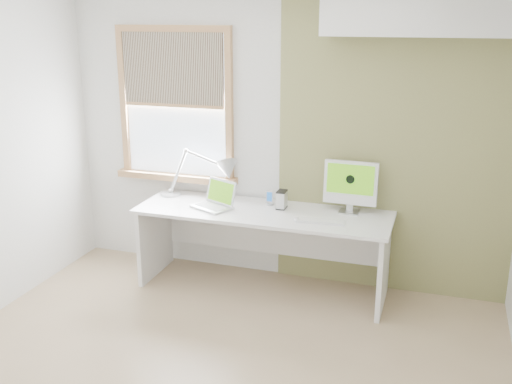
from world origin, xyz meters
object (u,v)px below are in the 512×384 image
at_px(desk, 265,230).
at_px(laptop, 216,201).
at_px(desk_lamp, 217,173).
at_px(external_drive, 282,200).
at_px(imac, 351,184).

xyz_separation_m(desk, laptop, (-0.42, -0.08, 0.25)).
bearing_deg(desk_lamp, laptop, -70.76).
bearing_deg(external_drive, imac, 8.36).
bearing_deg(external_drive, desk, -156.07).
xyz_separation_m(laptop, imac, (1.14, 0.23, 0.19)).
relative_size(desk, imac, 4.84).
xyz_separation_m(desk, imac, (0.71, 0.14, 0.44)).
xyz_separation_m(desk, desk_lamp, (-0.52, 0.19, 0.43)).
relative_size(desk_lamp, imac, 1.79).
distance_m(desk_lamp, external_drive, 0.69).
bearing_deg(imac, desk, -168.52).
bearing_deg(external_drive, laptop, -165.57).
height_order(external_drive, imac, imac).
relative_size(external_drive, imac, 0.35).
height_order(desk_lamp, imac, desk_lamp).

